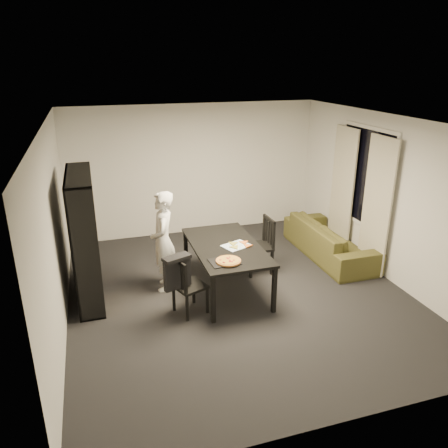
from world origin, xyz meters
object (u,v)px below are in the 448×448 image
object	(u,v)px
bookshelf	(85,237)
person	(163,241)
baking_tray	(224,262)
pepperoni_pizza	(228,261)
chair_right	(263,241)
sofa	(329,239)
dining_table	(226,249)
chair_left	(185,283)

from	to	relation	value
bookshelf	person	xyz separation A→B (m)	(1.12, -0.09, -0.17)
baking_tray	pepperoni_pizza	distance (m)	0.06
person	pepperoni_pizza	world-z (taller)	person
bookshelf	person	world-z (taller)	bookshelf
chair_right	pepperoni_pizza	bearing A→B (deg)	-44.20
pepperoni_pizza	sofa	bearing A→B (deg)	27.72
dining_table	chair_right	size ratio (longest dim) A/B	1.88
person	pepperoni_pizza	distance (m)	1.18
dining_table	chair_right	xyz separation A→B (m)	(0.77, 0.42, -0.14)
person	pepperoni_pizza	bearing A→B (deg)	49.43
baking_tray	pepperoni_pizza	xyz separation A→B (m)	(0.05, -0.03, 0.02)
pepperoni_pizza	chair_right	bearing A→B (deg)	47.51
baking_tray	dining_table	bearing A→B (deg)	70.45
sofa	chair_right	bearing A→B (deg)	98.73
dining_table	person	world-z (taller)	person
person	chair_left	bearing A→B (deg)	19.68
chair_right	baking_tray	world-z (taller)	chair_right
baking_tray	chair_right	bearing A→B (deg)	45.18
person	baking_tray	xyz separation A→B (m)	(0.70, -0.89, -0.04)
dining_table	sofa	distance (m)	2.30
dining_table	pepperoni_pizza	world-z (taller)	pepperoni_pizza
chair_right	person	xyz separation A→B (m)	(-1.67, -0.09, 0.24)
chair_left	person	distance (m)	0.91
chair_left	person	xyz separation A→B (m)	(-0.14, 0.85, 0.29)
chair_right	person	bearing A→B (deg)	-88.65
chair_left	chair_right	distance (m)	1.79
bookshelf	baking_tray	size ratio (longest dim) A/B	4.75
dining_table	sofa	size ratio (longest dim) A/B	0.83
dining_table	baking_tray	world-z (taller)	baking_tray
person	pepperoni_pizza	size ratio (longest dim) A/B	4.48
pepperoni_pizza	sofa	distance (m)	2.66
sofa	baking_tray	bearing A→B (deg)	116.66
person	baking_tray	distance (m)	1.13
chair_right	pepperoni_pizza	xyz separation A→B (m)	(-0.92, -1.01, 0.23)
bookshelf	sofa	bearing A→B (deg)	2.91
chair_right	person	world-z (taller)	person
chair_left	chair_right	size ratio (longest dim) A/B	0.91
chair_left	pepperoni_pizza	world-z (taller)	chair_left
pepperoni_pizza	bookshelf	bearing A→B (deg)	151.70
bookshelf	baking_tray	xyz separation A→B (m)	(1.82, -0.98, -0.20)
chair_right	pepperoni_pizza	distance (m)	1.38
chair_left	person	bearing A→B (deg)	-11.30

